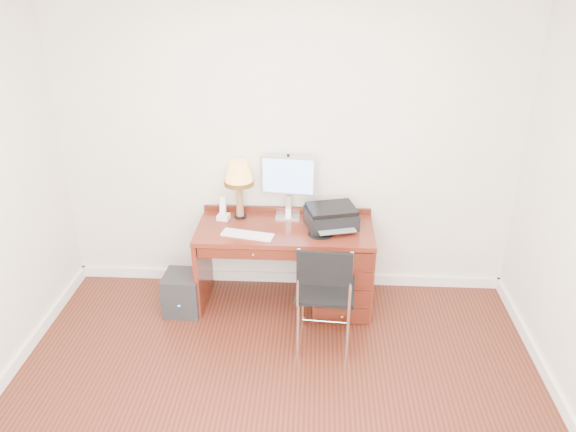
# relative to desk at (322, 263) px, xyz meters

# --- Properties ---
(ground) EXTENTS (4.00, 4.00, 0.00)m
(ground) POSITION_rel_desk_xyz_m (-0.32, -1.40, -0.41)
(ground) COLOR #3D160D
(ground) RESTS_ON ground
(room_shell) EXTENTS (4.00, 4.00, 4.00)m
(room_shell) POSITION_rel_desk_xyz_m (-0.32, -0.77, -0.36)
(room_shell) COLOR silver
(room_shell) RESTS_ON ground
(desk) EXTENTS (1.50, 0.67, 0.75)m
(desk) POSITION_rel_desk_xyz_m (0.00, 0.00, 0.00)
(desk) COLOR maroon
(desk) RESTS_ON ground
(monitor) EXTENTS (0.48, 0.18, 0.55)m
(monitor) POSITION_rel_desk_xyz_m (-0.31, 0.24, 0.68)
(monitor) COLOR silver
(monitor) RESTS_ON desk
(keyboard) EXTENTS (0.45, 0.21, 0.02)m
(keyboard) POSITION_rel_desk_xyz_m (-0.62, -0.17, 0.35)
(keyboard) COLOR white
(keyboard) RESTS_ON desk
(mouse_pad) EXTENTS (0.21, 0.21, 0.04)m
(mouse_pad) POSITION_rel_desk_xyz_m (-0.02, -0.11, 0.35)
(mouse_pad) COLOR black
(mouse_pad) RESTS_ON desk
(printer) EXTENTS (0.48, 0.42, 0.18)m
(printer) POSITION_rel_desk_xyz_m (0.07, 0.04, 0.43)
(printer) COLOR black
(printer) RESTS_ON desk
(leg_lamp) EXTENTS (0.26, 0.26, 0.53)m
(leg_lamp) POSITION_rel_desk_xyz_m (-0.73, 0.18, 0.72)
(leg_lamp) COLOR black
(leg_lamp) RESTS_ON desk
(phone) EXTENTS (0.11, 0.11, 0.21)m
(phone) POSITION_rel_desk_xyz_m (-0.87, 0.13, 0.40)
(phone) COLOR white
(phone) RESTS_ON desk
(pen_cup) EXTENTS (0.09, 0.09, 0.11)m
(pen_cup) POSITION_rel_desk_xyz_m (-0.06, 0.13, 0.39)
(pen_cup) COLOR black
(pen_cup) RESTS_ON desk
(chair) EXTENTS (0.48, 0.48, 0.95)m
(chair) POSITION_rel_desk_xyz_m (0.02, -0.64, 0.16)
(chair) COLOR black
(chair) RESTS_ON ground
(equipment_box) EXTENTS (0.32, 0.32, 0.36)m
(equipment_box) POSITION_rel_desk_xyz_m (-1.20, -0.19, -0.23)
(equipment_box) COLOR black
(equipment_box) RESTS_ON ground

